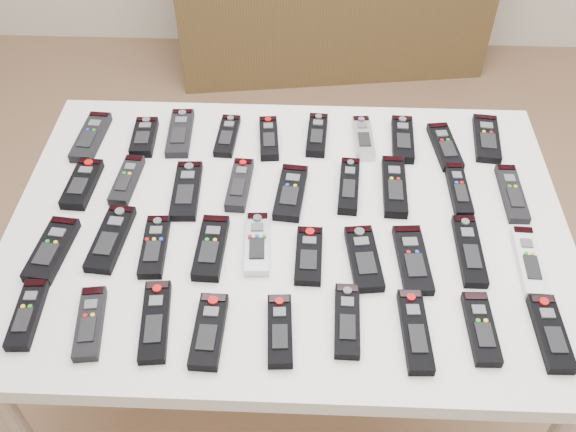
{
  "coord_description": "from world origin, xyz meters",
  "views": [
    {
      "loc": [
        -0.05,
        -1.08,
        1.82
      ],
      "look_at": [
        -0.09,
        -0.09,
        0.8
      ],
      "focal_mm": 40.0,
      "sensor_mm": 36.0,
      "label": 1
    }
  ],
  "objects_px": {
    "remote_2": "(180,133)",
    "remote_31": "(155,321)",
    "remote_10": "(82,184)",
    "remote_16": "(394,186)",
    "remote_28": "(529,261)",
    "remote_0": "(91,137)",
    "remote_1": "(144,137)",
    "remote_15": "(349,186)",
    "remote_4": "(269,138)",
    "remote_22": "(211,247)",
    "remote_29": "(27,314)",
    "remote_26": "(413,259)",
    "remote_3": "(227,136)",
    "remote_35": "(415,331)",
    "remote_36": "(481,328)",
    "remote_21": "(155,246)",
    "remote_25": "(364,258)",
    "remote_19": "(52,250)",
    "remote_23": "(257,243)",
    "remote_17": "(459,190)",
    "remote_37": "(551,333)",
    "remote_9": "(487,138)",
    "remote_11": "(127,180)",
    "remote_34": "(347,320)",
    "remote_33": "(280,331)",
    "remote_12": "(186,190)",
    "remote_13": "(240,185)",
    "remote_5": "(317,135)",
    "remote_32": "(209,331)",
    "remote_8": "(445,147)",
    "table": "(288,239)",
    "remote_6": "(363,138)",
    "remote_14": "(291,192)",
    "remote_18": "(512,193)",
    "remote_7": "(403,139)",
    "remote_30": "(90,323)",
    "remote_27": "(469,250)"
  },
  "relations": [
    {
      "from": "remote_10",
      "to": "remote_16",
      "type": "bearing_deg",
      "value": 4.69
    },
    {
      "from": "remote_4",
      "to": "remote_32",
      "type": "distance_m",
      "value": 0.59
    },
    {
      "from": "remote_10",
      "to": "remote_32",
      "type": "relative_size",
      "value": 0.96
    },
    {
      "from": "remote_1",
      "to": "remote_17",
      "type": "bearing_deg",
      "value": -14.89
    },
    {
      "from": "remote_2",
      "to": "remote_31",
      "type": "relative_size",
      "value": 0.98
    },
    {
      "from": "remote_6",
      "to": "remote_14",
      "type": "height_order",
      "value": "remote_6"
    },
    {
      "from": "remote_6",
      "to": "remote_25",
      "type": "xyz_separation_m",
      "value": [
        -0.02,
        -0.4,
        -0.0
      ]
    },
    {
      "from": "remote_13",
      "to": "remote_33",
      "type": "height_order",
      "value": "remote_13"
    },
    {
      "from": "remote_2",
      "to": "remote_26",
      "type": "height_order",
      "value": "same"
    },
    {
      "from": "remote_9",
      "to": "remote_10",
      "type": "xyz_separation_m",
      "value": [
        -0.98,
        -0.21,
        0.0
      ]
    },
    {
      "from": "remote_31",
      "to": "remote_9",
      "type": "bearing_deg",
      "value": 32.53
    },
    {
      "from": "remote_28",
      "to": "remote_0",
      "type": "bearing_deg",
      "value": 162.37
    },
    {
      "from": "remote_1",
      "to": "remote_15",
      "type": "bearing_deg",
      "value": -20.31
    },
    {
      "from": "remote_31",
      "to": "remote_12",
      "type": "bearing_deg",
      "value": 83.16
    },
    {
      "from": "remote_12",
      "to": "remote_31",
      "type": "distance_m",
      "value": 0.37
    },
    {
      "from": "remote_22",
      "to": "remote_29",
      "type": "xyz_separation_m",
      "value": [
        -0.34,
        -0.19,
        -0.0
      ]
    },
    {
      "from": "remote_10",
      "to": "remote_26",
      "type": "xyz_separation_m",
      "value": [
        0.76,
        -0.2,
        -0.0
      ]
    },
    {
      "from": "remote_0",
      "to": "remote_8",
      "type": "bearing_deg",
      "value": 3.42
    },
    {
      "from": "remote_37",
      "to": "remote_33",
      "type": "bearing_deg",
      "value": -179.51
    },
    {
      "from": "remote_5",
      "to": "remote_10",
      "type": "height_order",
      "value": "same"
    },
    {
      "from": "remote_18",
      "to": "remote_32",
      "type": "bearing_deg",
      "value": -147.97
    },
    {
      "from": "remote_3",
      "to": "remote_17",
      "type": "relative_size",
      "value": 0.9
    },
    {
      "from": "table",
      "to": "remote_33",
      "type": "distance_m",
      "value": 0.31
    },
    {
      "from": "remote_21",
      "to": "remote_25",
      "type": "distance_m",
      "value": 0.45
    },
    {
      "from": "remote_2",
      "to": "remote_36",
      "type": "relative_size",
      "value": 1.12
    },
    {
      "from": "remote_8",
      "to": "table",
      "type": "bearing_deg",
      "value": -152.56
    },
    {
      "from": "remote_9",
      "to": "remote_21",
      "type": "bearing_deg",
      "value": -146.89
    },
    {
      "from": "remote_13",
      "to": "remote_23",
      "type": "distance_m",
      "value": 0.19
    },
    {
      "from": "remote_8",
      "to": "remote_32",
      "type": "bearing_deg",
      "value": -139.94
    },
    {
      "from": "remote_23",
      "to": "remote_27",
      "type": "distance_m",
      "value": 0.45
    },
    {
      "from": "remote_14",
      "to": "remote_15",
      "type": "relative_size",
      "value": 0.99
    },
    {
      "from": "remote_3",
      "to": "remote_37",
      "type": "height_order",
      "value": "remote_37"
    },
    {
      "from": "remote_1",
      "to": "remote_4",
      "type": "relative_size",
      "value": 0.89
    },
    {
      "from": "remote_11",
      "to": "remote_34",
      "type": "height_order",
      "value": "same"
    },
    {
      "from": "remote_3",
      "to": "remote_17",
      "type": "xyz_separation_m",
      "value": [
        0.56,
        -0.18,
        0.0
      ]
    },
    {
      "from": "remote_9",
      "to": "remote_36",
      "type": "height_order",
      "value": "remote_36"
    },
    {
      "from": "remote_9",
      "to": "remote_16",
      "type": "height_order",
      "value": "remote_16"
    },
    {
      "from": "remote_16",
      "to": "remote_17",
      "type": "relative_size",
      "value": 1.13
    },
    {
      "from": "remote_19",
      "to": "remote_23",
      "type": "bearing_deg",
      "value": 10.73
    },
    {
      "from": "remote_17",
      "to": "remote_37",
      "type": "distance_m",
      "value": 0.41
    },
    {
      "from": "remote_31",
      "to": "remote_35",
      "type": "height_order",
      "value": "remote_35"
    },
    {
      "from": "remote_21",
      "to": "remote_22",
      "type": "distance_m",
      "value": 0.12
    },
    {
      "from": "remote_1",
      "to": "remote_12",
      "type": "height_order",
      "value": "remote_1"
    },
    {
      "from": "remote_15",
      "to": "remote_31",
      "type": "xyz_separation_m",
      "value": [
        -0.38,
        -0.4,
        -0.0
      ]
    },
    {
      "from": "remote_7",
      "to": "table",
      "type": "bearing_deg",
      "value": -130.81
    },
    {
      "from": "remote_2",
      "to": "remote_1",
      "type": "bearing_deg",
      "value": -168.85
    },
    {
      "from": "remote_30",
      "to": "remote_31",
      "type": "xyz_separation_m",
      "value": [
        0.12,
        0.01,
        -0.0
      ]
    },
    {
      "from": "remote_4",
      "to": "remote_11",
      "type": "height_order",
      "value": "same"
    },
    {
      "from": "remote_22",
      "to": "remote_33",
      "type": "bearing_deg",
      "value": -50.66
    },
    {
      "from": "remote_3",
      "to": "remote_35",
      "type": "relative_size",
      "value": 0.84
    }
  ]
}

